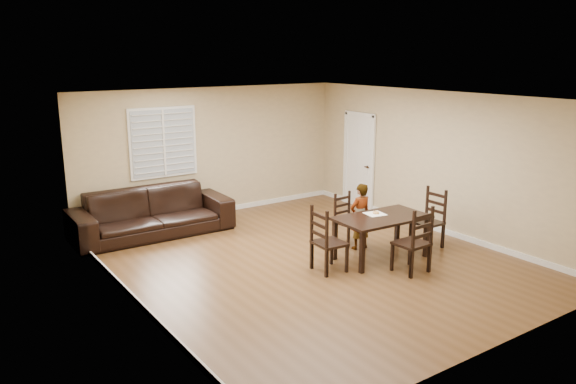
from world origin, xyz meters
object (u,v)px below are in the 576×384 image
at_px(chair_far, 418,244).
at_px(chair_left, 323,243).
at_px(chair_right, 432,220).
at_px(sofa, 152,213).
at_px(child, 360,216).
at_px(chair_near, 344,220).
at_px(donut, 376,212).
at_px(dining_table, 382,222).

xyz_separation_m(chair_far, chair_left, (-1.17, 0.90, -0.01)).
relative_size(chair_right, sofa, 0.35).
distance_m(chair_far, child, 1.41).
distance_m(chair_right, sofa, 5.20).
relative_size(chair_left, child, 0.90).
distance_m(chair_near, chair_right, 1.56).
bearing_deg(donut, sofa, 130.39).
relative_size(child, donut, 10.66).
distance_m(chair_left, child, 1.33).
bearing_deg(chair_near, donut, -95.78).
bearing_deg(chair_left, chair_far, -124.12).
bearing_deg(chair_near, chair_far, -97.42).
relative_size(dining_table, chair_near, 1.72).
distance_m(chair_left, donut, 1.26).
bearing_deg(sofa, chair_left, -64.62).
xyz_separation_m(chair_far, sofa, (-2.68, 4.23, -0.06)).
distance_m(chair_far, donut, 1.05).
height_order(chair_left, child, child).
bearing_deg(chair_right, chair_near, -131.61).
xyz_separation_m(dining_table, sofa, (-2.71, 3.39, -0.21)).
xyz_separation_m(donut, sofa, (-2.73, 3.21, -0.32)).
xyz_separation_m(dining_table, chair_far, (-0.03, -0.84, -0.15)).
height_order(dining_table, child, child).
bearing_deg(chair_near, dining_table, -97.35).
bearing_deg(child, chair_far, 89.25).
height_order(chair_near, donut, chair_near).
height_order(chair_right, donut, chair_right).
bearing_deg(chair_right, chair_far, -57.15).
bearing_deg(child, chair_right, 153.79).
bearing_deg(donut, chair_far, -93.03).
xyz_separation_m(dining_table, chair_near, (0.03, 0.99, -0.22)).
bearing_deg(chair_near, chair_left, -148.51).
xyz_separation_m(chair_far, donut, (0.05, 1.02, 0.26)).
height_order(chair_near, chair_left, chair_left).
distance_m(dining_table, chair_far, 0.86).
xyz_separation_m(chair_near, chair_far, (-0.05, -1.83, 0.07)).
bearing_deg(dining_table, chair_near, 90.94).
height_order(chair_left, donut, chair_left).
height_order(child, donut, child).
xyz_separation_m(chair_near, sofa, (-2.74, 2.40, 0.01)).
distance_m(child, donut, 0.42).
xyz_separation_m(chair_left, child, (1.23, 0.51, 0.11)).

